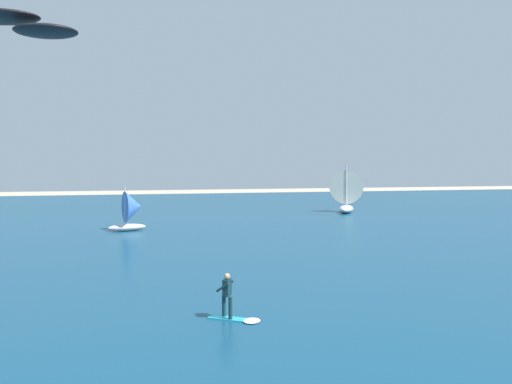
# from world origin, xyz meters

# --- Properties ---
(ocean) EXTENTS (160.00, 90.00, 0.10)m
(ocean) POSITION_xyz_m (0.00, 49.58, 0.05)
(ocean) COLOR navy
(ocean) RESTS_ON ground
(kitesurfer) EXTENTS (1.94, 1.55, 1.67)m
(kitesurfer) POSITION_xyz_m (-2.04, 17.88, 0.70)
(kitesurfer) COLOR #26B2CC
(kitesurfer) RESTS_ON ocean
(sailboat_center_horizon) EXTENTS (3.28, 2.87, 3.70)m
(sailboat_center_horizon) POSITION_xyz_m (-5.70, 43.66, 1.80)
(sailboat_center_horizon) COLOR silver
(sailboat_center_horizon) RESTS_ON ocean
(sailboat_far_right) EXTENTS (4.30, 4.83, 5.39)m
(sailboat_far_right) POSITION_xyz_m (18.28, 54.71, 2.57)
(sailboat_far_right) COLOR white
(sailboat_far_right) RESTS_ON ocean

